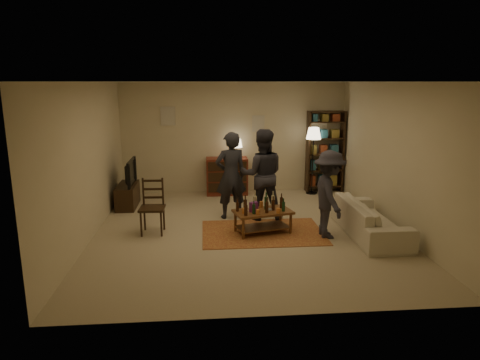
{
  "coord_description": "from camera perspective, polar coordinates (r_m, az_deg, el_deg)",
  "views": [
    {
      "loc": [
        -0.75,
        -7.51,
        2.69
      ],
      "look_at": [
        -0.1,
        0.1,
        0.95
      ],
      "focal_mm": 32.0,
      "sensor_mm": 36.0,
      "label": 1
    }
  ],
  "objects": [
    {
      "name": "dining_chair",
      "position": [
        7.94,
        -11.58,
        -3.15
      ],
      "size": [
        0.46,
        0.46,
        1.02
      ],
      "rotation": [
        0.0,
        0.0,
        -0.04
      ],
      "color": "#311E10",
      "rests_on": "ground"
    },
    {
      "name": "floor",
      "position": [
        8.01,
        0.78,
        -6.75
      ],
      "size": [
        6.0,
        6.0,
        0.0
      ],
      "primitive_type": "plane",
      "color": "#C6B793",
      "rests_on": "ground"
    },
    {
      "name": "person_left",
      "position": [
        8.54,
        -1.23,
        0.61
      ],
      "size": [
        0.72,
        0.55,
        1.75
      ],
      "primitive_type": "imported",
      "rotation": [
        0.0,
        0.0,
        3.37
      ],
      "color": "#222429",
      "rests_on": "ground"
    },
    {
      "name": "tv_stand",
      "position": [
        9.74,
        -14.77,
        -1.26
      ],
      "size": [
        0.4,
        1.0,
        1.06
      ],
      "color": "#311E10",
      "rests_on": "ground"
    },
    {
      "name": "room_shell",
      "position": [
        10.52,
        -4.36,
        8.06
      ],
      "size": [
        6.0,
        6.0,
        6.0
      ],
      "color": "beige",
      "rests_on": "ground"
    },
    {
      "name": "coffee_table",
      "position": [
        7.79,
        2.98,
        -4.38
      ],
      "size": [
        1.14,
        0.8,
        0.76
      ],
      "rotation": [
        0.0,
        0.0,
        0.25
      ],
      "color": "brown",
      "rests_on": "ground"
    },
    {
      "name": "bookshelf",
      "position": [
        10.84,
        11.24,
        3.84
      ],
      "size": [
        0.9,
        0.34,
        2.02
      ],
      "color": "#311E10",
      "rests_on": "ground"
    },
    {
      "name": "person_right",
      "position": [
        8.47,
        2.95,
        0.71
      ],
      "size": [
        0.93,
        0.75,
        1.81
      ],
      "primitive_type": "imported",
      "rotation": [
        0.0,
        0.0,
        3.07
      ],
      "color": "#2A2A33",
      "rests_on": "ground"
    },
    {
      "name": "dresser",
      "position": [
        10.47,
        -1.72,
        0.66
      ],
      "size": [
        1.0,
        0.5,
        1.36
      ],
      "color": "maroon",
      "rests_on": "ground"
    },
    {
      "name": "floor_lamp",
      "position": [
        10.51,
        9.78,
        5.56
      ],
      "size": [
        0.36,
        0.36,
        1.64
      ],
      "color": "black",
      "rests_on": "ground"
    },
    {
      "name": "sofa",
      "position": [
        8.06,
        16.91,
        -4.93
      ],
      "size": [
        0.81,
        2.08,
        0.61
      ],
      "primitive_type": "imported",
      "rotation": [
        0.0,
        0.0,
        1.57
      ],
      "color": "beige",
      "rests_on": "ground"
    },
    {
      "name": "person_by_sofa",
      "position": [
        7.65,
        11.79,
        -1.89
      ],
      "size": [
        0.58,
        1.01,
        1.55
      ],
      "primitive_type": "imported",
      "rotation": [
        0.0,
        0.0,
        1.58
      ],
      "color": "#2C2A33",
      "rests_on": "ground"
    },
    {
      "name": "rug",
      "position": [
        7.91,
        3.04,
        -6.99
      ],
      "size": [
        2.2,
        1.5,
        0.01
      ],
      "primitive_type": "cube",
      "color": "maroon",
      "rests_on": "ground"
    }
  ]
}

